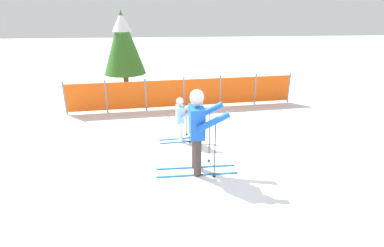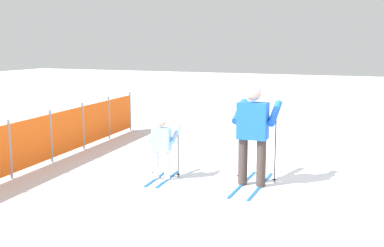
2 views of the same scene
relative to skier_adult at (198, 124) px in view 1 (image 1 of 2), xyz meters
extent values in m
plane|color=white|center=(0.21, -0.28, -1.10)|extent=(60.00, 60.00, 0.00)
cube|color=#1966B2|center=(-0.03, 0.16, -1.09)|extent=(1.72, 0.07, 0.02)
cube|color=#1966B2|center=(-0.03, -0.16, -1.09)|extent=(1.72, 0.07, 0.02)
cylinder|color=#3F332D|center=(-0.03, 0.16, -0.67)|extent=(0.16, 0.16, 0.82)
cylinder|color=#3F332D|center=(-0.03, -0.16, -0.67)|extent=(0.16, 0.16, 0.82)
cube|color=blue|center=(-0.03, 0.00, 0.06)|extent=(0.30, 0.51, 0.63)
cylinder|color=blue|center=(0.26, 0.32, 0.17)|extent=(0.64, 0.14, 0.40)
cylinder|color=blue|center=(0.27, -0.31, 0.17)|extent=(0.64, 0.14, 0.40)
sphere|color=#D8AD8C|center=(-0.03, 0.00, 0.54)|extent=(0.27, 0.27, 0.27)
sphere|color=silver|center=(-0.03, 0.00, 0.58)|extent=(0.29, 0.29, 0.29)
cylinder|color=black|center=(0.29, 0.34, -0.46)|extent=(0.02, 0.02, 1.27)
cylinder|color=black|center=(0.29, 0.34, -1.04)|extent=(0.07, 0.07, 0.01)
cylinder|color=black|center=(0.30, -0.33, -0.46)|extent=(0.02, 0.02, 1.27)
cylinder|color=black|center=(0.30, -0.33, -1.04)|extent=(0.07, 0.07, 0.01)
cube|color=#1966B2|center=(-0.30, 1.73, -1.09)|extent=(1.12, 0.15, 0.02)
cube|color=#1966B2|center=(-0.28, 1.52, -1.09)|extent=(1.12, 0.15, 0.02)
cylinder|color=silver|center=(-0.30, 1.73, -0.81)|extent=(0.11, 0.11, 0.53)
cylinder|color=silver|center=(-0.28, 1.52, -0.81)|extent=(0.11, 0.11, 0.53)
cube|color=#8CBFF2|center=(-0.29, 1.62, -0.34)|extent=(0.22, 0.34, 0.41)
cylinder|color=#8CBFF2|center=(-0.13, 1.84, -0.29)|extent=(0.41, 0.12, 0.29)
cylinder|color=#8CBFF2|center=(-0.09, 1.43, -0.29)|extent=(0.41, 0.12, 0.29)
sphere|color=#D8AD8C|center=(-0.29, 1.62, -0.03)|extent=(0.18, 0.18, 0.18)
sphere|color=white|center=(-0.29, 1.62, 0.00)|extent=(0.18, 0.18, 0.18)
cylinder|color=black|center=(-0.10, 1.88, -0.69)|extent=(0.02, 0.02, 0.82)
cylinder|color=black|center=(-0.10, 1.88, -1.04)|extent=(0.07, 0.07, 0.01)
cylinder|color=black|center=(-0.06, 1.40, -0.69)|extent=(0.02, 0.02, 0.82)
cylinder|color=black|center=(-0.06, 1.40, -1.04)|extent=(0.07, 0.07, 0.01)
cylinder|color=gray|center=(-3.89, 3.98, -0.54)|extent=(0.06, 0.06, 1.10)
cylinder|color=gray|center=(-2.60, 4.10, -0.54)|extent=(0.06, 0.06, 1.10)
cylinder|color=gray|center=(-1.31, 4.21, -0.54)|extent=(0.06, 0.06, 1.10)
cylinder|color=gray|center=(-0.02, 4.32, -0.54)|extent=(0.06, 0.06, 1.10)
cylinder|color=gray|center=(1.27, 4.44, -0.54)|extent=(0.06, 0.06, 1.10)
cylinder|color=gray|center=(2.56, 4.55, -0.54)|extent=(0.06, 0.06, 1.10)
cylinder|color=gray|center=(3.85, 4.66, -0.54)|extent=(0.06, 0.06, 1.10)
cube|color=#F75A15|center=(-3.24, 4.04, -0.54)|extent=(1.29, 0.14, 0.93)
cube|color=#F75A15|center=(-1.95, 4.15, -0.54)|extent=(1.29, 0.14, 0.93)
cube|color=#F75A15|center=(-0.67, 4.27, -0.54)|extent=(1.29, 0.14, 0.93)
cube|color=#F75A15|center=(0.62, 4.38, -0.54)|extent=(1.29, 0.14, 0.93)
cube|color=#F75A15|center=(1.91, 4.49, -0.54)|extent=(1.29, 0.14, 0.93)
cube|color=#F75A15|center=(3.20, 4.61, -0.54)|extent=(1.29, 0.14, 0.93)
cylinder|color=#4C3823|center=(-2.31, 7.15, -0.76)|extent=(0.22, 0.22, 0.68)
cone|color=#306B24|center=(-2.31, 7.15, 0.85)|extent=(1.73, 1.73, 2.53)
cone|color=white|center=(-2.31, 7.15, 1.66)|extent=(0.78, 0.78, 0.76)
camera|label=1|loc=(-0.64, -5.61, 2.24)|focal=28.00mm
camera|label=2|loc=(-7.94, -2.17, 1.37)|focal=45.00mm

